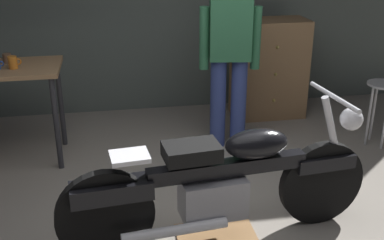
{
  "coord_description": "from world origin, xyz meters",
  "views": [
    {
      "loc": [
        -0.57,
        -2.69,
        2.05
      ],
      "look_at": [
        0.03,
        0.7,
        0.65
      ],
      "focal_mm": 44.97,
      "sensor_mm": 36.0,
      "label": 1
    }
  ],
  "objects_px": {
    "shop_stool": "(382,97)",
    "mug_brown_stoneware": "(7,58)",
    "person_standing": "(230,55)",
    "motorcycle": "(223,182)",
    "wooden_dresser": "(269,69)",
    "mug_orange_travel": "(13,62)"
  },
  "relations": [
    {
      "from": "person_standing",
      "to": "mug_brown_stoneware",
      "type": "bearing_deg",
      "value": 4.13
    },
    {
      "from": "shop_stool",
      "to": "mug_brown_stoneware",
      "type": "xyz_separation_m",
      "value": [
        -3.49,
        0.41,
        0.44
      ]
    },
    {
      "from": "person_standing",
      "to": "mug_orange_travel",
      "type": "height_order",
      "value": "person_standing"
    },
    {
      "from": "person_standing",
      "to": "mug_orange_travel",
      "type": "distance_m",
      "value": 1.93
    },
    {
      "from": "wooden_dresser",
      "to": "mug_orange_travel",
      "type": "distance_m",
      "value": 2.72
    },
    {
      "from": "wooden_dresser",
      "to": "mug_brown_stoneware",
      "type": "distance_m",
      "value": 2.75
    },
    {
      "from": "person_standing",
      "to": "shop_stool",
      "type": "distance_m",
      "value": 1.56
    },
    {
      "from": "mug_brown_stoneware",
      "to": "mug_orange_travel",
      "type": "distance_m",
      "value": 0.22
    },
    {
      "from": "shop_stool",
      "to": "mug_orange_travel",
      "type": "distance_m",
      "value": 3.44
    },
    {
      "from": "shop_stool",
      "to": "wooden_dresser",
      "type": "xyz_separation_m",
      "value": [
        -0.83,
        0.98,
        0.05
      ]
    },
    {
      "from": "mug_brown_stoneware",
      "to": "mug_orange_travel",
      "type": "height_order",
      "value": "mug_orange_travel"
    },
    {
      "from": "shop_stool",
      "to": "wooden_dresser",
      "type": "height_order",
      "value": "wooden_dresser"
    },
    {
      "from": "wooden_dresser",
      "to": "mug_orange_travel",
      "type": "height_order",
      "value": "wooden_dresser"
    },
    {
      "from": "motorcycle",
      "to": "mug_brown_stoneware",
      "type": "height_order",
      "value": "motorcycle"
    },
    {
      "from": "person_standing",
      "to": "motorcycle",
      "type": "bearing_deg",
      "value": 83.2
    },
    {
      "from": "shop_stool",
      "to": "mug_brown_stoneware",
      "type": "bearing_deg",
      "value": 173.34
    },
    {
      "from": "mug_orange_travel",
      "to": "shop_stool",
      "type": "bearing_deg",
      "value": -3.45
    },
    {
      "from": "motorcycle",
      "to": "person_standing",
      "type": "relative_size",
      "value": 1.31
    },
    {
      "from": "shop_stool",
      "to": "motorcycle",
      "type": "bearing_deg",
      "value": -146.45
    },
    {
      "from": "mug_orange_travel",
      "to": "wooden_dresser",
      "type": "bearing_deg",
      "value": 16.68
    },
    {
      "from": "person_standing",
      "to": "mug_brown_stoneware",
      "type": "distance_m",
      "value": 2.02
    },
    {
      "from": "person_standing",
      "to": "shop_stool",
      "type": "height_order",
      "value": "person_standing"
    }
  ]
}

